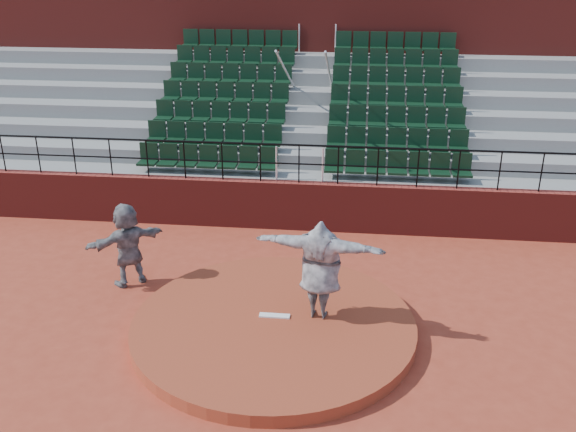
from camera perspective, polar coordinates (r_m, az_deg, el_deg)
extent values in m
plane|color=#9F3924|center=(12.71, -1.29, -10.22)|extent=(90.00, 90.00, 0.00)
cylinder|color=#973A21|center=(12.64, -1.29, -9.74)|extent=(5.50, 5.50, 0.25)
cube|color=white|center=(12.69, -1.21, -8.85)|extent=(0.60, 0.15, 0.03)
cube|color=maroon|center=(16.83, 0.96, 0.93)|extent=(24.00, 0.30, 1.30)
cylinder|color=black|center=(16.29, 0.99, 6.32)|extent=(24.00, 0.05, 0.05)
cylinder|color=black|center=(16.44, 0.98, 4.65)|extent=(24.00, 0.04, 0.04)
cylinder|color=black|center=(18.92, -24.02, 5.10)|extent=(0.04, 0.04, 1.00)
cylinder|color=black|center=(18.44, -21.31, 5.10)|extent=(0.04, 0.04, 1.00)
cylinder|color=black|center=(18.00, -18.47, 5.08)|extent=(0.04, 0.04, 1.00)
cylinder|color=black|center=(17.61, -15.50, 5.05)|extent=(0.04, 0.04, 1.00)
cylinder|color=black|center=(17.26, -12.40, 5.01)|extent=(0.04, 0.04, 1.00)
cylinder|color=black|center=(16.97, -9.19, 4.95)|extent=(0.04, 0.04, 1.00)
cylinder|color=black|center=(16.74, -5.87, 4.87)|extent=(0.04, 0.04, 1.00)
cylinder|color=black|center=(16.56, -2.48, 4.77)|extent=(0.04, 0.04, 1.00)
cylinder|color=black|center=(16.44, 0.98, 4.65)|extent=(0.04, 0.04, 1.00)
cylinder|color=black|center=(16.38, 4.48, 4.51)|extent=(0.04, 0.04, 1.00)
cylinder|color=black|center=(16.38, 7.98, 4.36)|extent=(0.04, 0.04, 1.00)
cylinder|color=black|center=(16.44, 11.47, 4.19)|extent=(0.04, 0.04, 1.00)
cylinder|color=black|center=(16.57, 14.92, 4.01)|extent=(0.04, 0.04, 1.00)
cylinder|color=black|center=(16.75, 18.31, 3.82)|extent=(0.04, 0.04, 1.00)
cylinder|color=black|center=(16.99, 21.61, 3.62)|extent=(0.04, 0.04, 1.00)
cube|color=gray|center=(17.37, 1.14, 1.63)|extent=(24.00, 0.85, 1.30)
cube|color=black|center=(17.44, -7.15, 5.07)|extent=(3.85, 0.48, 0.72)
cube|color=black|center=(17.01, 9.70, 4.45)|extent=(3.85, 0.48, 0.72)
cube|color=gray|center=(18.09, 1.40, 3.19)|extent=(24.00, 0.85, 1.70)
cube|color=black|center=(18.12, -6.60, 7.09)|extent=(3.85, 0.48, 0.72)
cube|color=black|center=(17.70, 9.66, 6.54)|extent=(3.85, 0.48, 0.72)
cube|color=gray|center=(18.83, 1.64, 4.63)|extent=(24.00, 0.85, 2.10)
cube|color=black|center=(18.82, -6.09, 8.97)|extent=(3.85, 0.48, 0.72)
cube|color=black|center=(18.42, 9.63, 8.47)|extent=(3.85, 0.48, 0.72)
cube|color=gray|center=(19.57, 1.86, 5.96)|extent=(24.00, 0.85, 2.50)
cube|color=black|center=(19.54, -5.61, 10.71)|extent=(3.85, 0.48, 0.72)
cube|color=black|center=(19.15, 9.60, 10.25)|extent=(3.85, 0.48, 0.72)
cube|color=gray|center=(20.33, 2.07, 7.19)|extent=(24.00, 0.85, 2.90)
cube|color=black|center=(20.27, -5.16, 12.32)|extent=(3.85, 0.48, 0.72)
cube|color=black|center=(19.90, 9.57, 11.90)|extent=(3.85, 0.48, 0.72)
cube|color=gray|center=(21.10, 2.26, 8.33)|extent=(24.00, 0.85, 3.30)
cube|color=black|center=(21.03, -4.73, 13.82)|extent=(3.85, 0.48, 0.72)
cube|color=black|center=(20.67, 9.54, 13.43)|extent=(3.85, 0.48, 0.72)
cube|color=gray|center=(21.87, 2.44, 9.39)|extent=(24.00, 0.85, 3.70)
cube|color=black|center=(21.80, -4.33, 15.21)|extent=(3.85, 0.48, 0.72)
cube|color=black|center=(21.45, 9.52, 14.85)|extent=(3.85, 0.48, 0.72)
cylinder|color=silver|center=(19.12, 0.11, 12.20)|extent=(0.06, 5.97, 2.46)
cylinder|color=silver|center=(19.02, 3.79, 12.10)|extent=(0.06, 5.97, 2.46)
cube|color=maroon|center=(23.44, 2.87, 14.52)|extent=(24.00, 3.00, 7.10)
imported|color=black|center=(12.27, 2.88, -4.74)|extent=(2.56, 1.08, 2.02)
imported|color=black|center=(14.40, -14.07, -2.46)|extent=(1.70, 1.55, 1.89)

